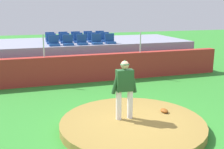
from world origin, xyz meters
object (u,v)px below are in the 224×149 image
object	(u,v)px
stadium_chair_6	(65,40)
stadium_chair_13	(88,37)
stadium_chair_2	(82,41)
stadium_chair_11	(63,38)
stadium_chair_1	(68,42)
baseball	(128,105)
stadium_chair_14	(100,37)
stadium_chair_12	(76,38)
stadium_chair_10	(50,39)
stadium_chair_4	(110,40)
stadium_chair_5	(51,40)
pitcher	(125,85)
stadium_chair_7	(78,39)
fielding_glove	(164,111)
stadium_chair_8	(92,39)
stadium_chair_9	(105,39)
stadium_chair_0	(54,42)

from	to	relation	value
stadium_chair_6	stadium_chair_13	distance (m)	1.68
stadium_chair_2	stadium_chair_11	size ratio (longest dim) A/B	1.00
stadium_chair_1	stadium_chair_13	world-z (taller)	same
baseball	stadium_chair_14	xyz separation A→B (m)	(1.09, 7.35, 1.44)
stadium_chair_2	stadium_chair_6	distance (m)	1.16
stadium_chair_1	stadium_chair_14	bearing A→B (deg)	-139.45
stadium_chair_1	stadium_chair_12	bearing A→B (deg)	-111.67
stadium_chair_1	stadium_chair_2	world-z (taller)	same
stadium_chair_6	stadium_chair_12	bearing A→B (deg)	-129.75
stadium_chair_10	stadium_chair_12	distance (m)	1.40
stadium_chair_4	stadium_chair_5	size ratio (longest dim) A/B	1.00
stadium_chair_10	stadium_chair_12	world-z (taller)	same
pitcher	stadium_chair_4	size ratio (longest dim) A/B	3.41
stadium_chair_7	stadium_chair_13	world-z (taller)	same
stadium_chair_14	stadium_chair_2	bearing A→B (deg)	51.99
stadium_chair_4	stadium_chair_10	distance (m)	3.33
stadium_chair_7	stadium_chair_10	size ratio (longest dim) A/B	1.00
fielding_glove	stadium_chair_6	xyz separation A→B (m)	(-1.88, 7.31, 1.43)
stadium_chair_6	stadium_chair_8	distance (m)	1.45
stadium_chair_9	stadium_chair_13	distance (m)	1.15
stadium_chair_2	stadium_chair_10	xyz separation A→B (m)	(-1.38, 1.77, 0.00)
pitcher	stadium_chair_2	world-z (taller)	stadium_chair_2
stadium_chair_2	stadium_chair_11	distance (m)	1.92
pitcher	stadium_chair_7	world-z (taller)	stadium_chair_7
stadium_chair_4	stadium_chair_8	distance (m)	1.14
baseball	stadium_chair_5	xyz separation A→B (m)	(-1.73, 6.42, 1.44)
stadium_chair_4	stadium_chair_14	size ratio (longest dim) A/B	1.00
stadium_chair_4	stadium_chair_5	bearing A→B (deg)	-16.62
pitcher	stadium_chair_11	bearing A→B (deg)	96.79
stadium_chair_10	stadium_chair_8	bearing A→B (deg)	158.15
fielding_glove	stadium_chair_12	distance (m)	8.38
stadium_chair_9	stadium_chair_0	bearing A→B (deg)	17.55
stadium_chair_0	stadium_chair_2	size ratio (longest dim) A/B	1.00
stadium_chair_9	fielding_glove	bearing A→B (deg)	87.94
fielding_glove	stadium_chair_1	size ratio (longest dim) A/B	0.60
pitcher	stadium_chair_7	bearing A→B (deg)	92.11
stadium_chair_5	stadium_chair_14	world-z (taller)	same
fielding_glove	stadium_chair_1	xyz separation A→B (m)	(-1.87, 6.39, 1.43)
stadium_chair_11	stadium_chair_1	bearing A→B (deg)	89.20
stadium_chair_0	stadium_chair_7	bearing A→B (deg)	-146.05
stadium_chair_9	stadium_chair_14	world-z (taller)	same
stadium_chair_8	stadium_chair_11	xyz separation A→B (m)	(-1.41, 0.88, 0.00)
stadium_chair_2	stadium_chair_4	distance (m)	1.45
pitcher	stadium_chair_8	world-z (taller)	stadium_chair_8
stadium_chair_0	stadium_chair_12	bearing A→B (deg)	-127.89
stadium_chair_2	stadium_chair_8	bearing A→B (deg)	-128.90
stadium_chair_0	stadium_chair_9	bearing A→B (deg)	-162.45
fielding_glove	stadium_chair_11	size ratio (longest dim) A/B	0.60
pitcher	stadium_chair_1	world-z (taller)	stadium_chair_1
fielding_glove	stadium_chair_10	world-z (taller)	stadium_chair_10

